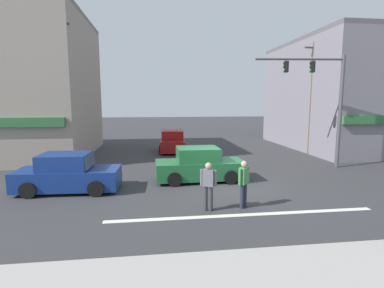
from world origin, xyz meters
TOP-DOWN VIEW (x-y plane):
  - ground_plane at (0.00, 0.00)m, footprint 120.00×120.00m
  - lane_marking_stripe at (0.00, -3.50)m, footprint 9.00×0.24m
  - building_right_corner at (13.81, 9.84)m, footprint 11.66×12.09m
  - utility_pole_near_left at (-7.86, 4.56)m, footprint 1.40×0.22m
  - utility_pole_far_right at (8.06, 7.10)m, footprint 1.40×0.22m
  - traffic_light_mast at (6.42, 2.92)m, footprint 4.87×0.66m
  - sedan_parked_curbside at (-1.44, 9.58)m, footprint 2.12×4.22m
  - sedan_crossing_rightbound at (-6.42, 0.02)m, footprint 4.17×2.01m
  - sedan_waiting_far at (-0.77, 0.98)m, footprint 4.13×1.93m
  - pedestrian_mid_crossing at (0.19, -2.82)m, footprint 0.45×0.41m
  - pedestrian_far_side at (-1.09, -2.95)m, footprint 0.53×0.34m

SIDE VIEW (x-z plane):
  - ground_plane at x=0.00m, z-range 0.00..0.00m
  - lane_marking_stripe at x=0.00m, z-range 0.00..0.01m
  - sedan_parked_curbside at x=-1.44m, z-range -0.08..1.50m
  - sedan_crossing_rightbound at x=-6.42m, z-range -0.08..1.50m
  - sedan_waiting_far at x=-0.77m, z-range -0.08..1.50m
  - pedestrian_mid_crossing at x=0.19m, z-range 0.11..1.78m
  - pedestrian_far_side at x=-1.09m, z-range 0.11..1.78m
  - utility_pole_far_right at x=8.06m, z-range 0.15..7.86m
  - traffic_light_mast at x=6.42m, z-range 1.08..7.28m
  - building_right_corner at x=13.81m, z-range 0.00..8.42m
  - utility_pole_near_left at x=-7.86m, z-range 0.15..8.28m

